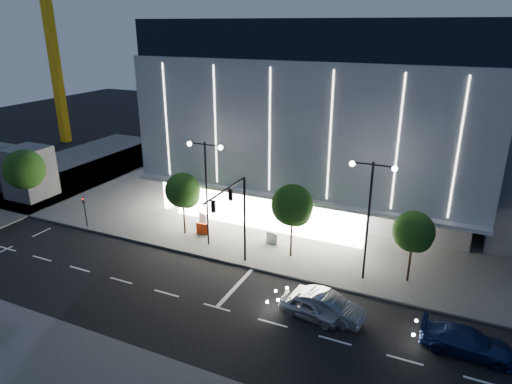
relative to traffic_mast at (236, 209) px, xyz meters
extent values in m
plane|color=black|center=(-1.00, -3.34, -5.03)|extent=(160.00, 160.00, 0.00)
cube|color=#474747|center=(4.00, 20.66, -4.95)|extent=(70.00, 40.00, 0.15)
cube|color=#474747|center=(-31.00, 6.66, -4.95)|extent=(16.00, 50.00, 0.15)
cube|color=#4C4C51|center=(2.00, 20.66, -3.03)|extent=(28.00, 21.00, 4.00)
cube|color=#9B9BA0|center=(2.00, 18.66, 4.47)|extent=(30.00, 25.00, 11.00)
cube|color=black|center=(2.00, 18.66, 11.47)|extent=(29.40, 24.50, 3.00)
cube|color=white|center=(-1.00, 7.36, -3.03)|extent=(18.00, 0.40, 3.60)
cube|color=white|center=(-11.80, 12.66, -3.03)|extent=(0.40, 10.00, 3.60)
cube|color=#9B9BA0|center=(2.00, 6.36, -0.93)|extent=(30.00, 2.00, 0.30)
cube|color=white|center=(2.00, 6.14, 4.47)|extent=(24.00, 0.06, 10.00)
cylinder|color=black|center=(0.00, 1.46, -1.53)|extent=(0.18, 0.18, 7.00)
cylinder|color=black|center=(0.00, -1.44, 1.97)|extent=(0.14, 5.80, 0.14)
cube|color=black|center=(0.00, -0.74, 1.37)|extent=(0.28, 0.18, 0.85)
cube|color=black|center=(0.00, -3.14, 1.37)|extent=(0.28, 0.18, 0.85)
sphere|color=#FF0C0C|center=(-0.12, -0.74, 1.67)|extent=(0.14, 0.14, 0.14)
cylinder|color=black|center=(-4.00, 2.66, -0.53)|extent=(0.16, 0.16, 9.00)
cylinder|color=black|center=(-4.70, 2.66, 3.77)|extent=(1.40, 0.10, 0.10)
cylinder|color=black|center=(-3.30, 2.66, 3.77)|extent=(1.40, 0.10, 0.10)
sphere|color=white|center=(-5.40, 2.66, 3.67)|extent=(0.36, 0.36, 0.36)
sphere|color=white|center=(-2.60, 2.66, 3.67)|extent=(0.36, 0.36, 0.36)
cylinder|color=black|center=(9.00, 2.66, -0.53)|extent=(0.16, 0.16, 9.00)
cylinder|color=black|center=(8.30, 2.66, 3.77)|extent=(1.40, 0.10, 0.10)
cylinder|color=black|center=(9.70, 2.66, 3.77)|extent=(1.40, 0.10, 0.10)
sphere|color=white|center=(7.60, 2.66, 3.67)|extent=(0.36, 0.36, 0.36)
sphere|color=white|center=(10.40, 2.66, 3.67)|extent=(0.36, 0.36, 0.36)
cylinder|color=black|center=(-16.00, 1.16, -3.53)|extent=(0.12, 0.12, 3.00)
cube|color=black|center=(-16.00, 1.16, -2.33)|extent=(0.22, 0.16, 0.55)
sphere|color=#FF0C0C|center=(-16.00, 1.05, -2.18)|extent=(0.10, 0.10, 0.10)
cube|color=gold|center=(-43.00, 24.66, 8.97)|extent=(1.20, 1.20, 28.00)
cylinder|color=black|center=(-7.00, 3.66, -3.14)|extent=(0.16, 0.16, 3.78)
sphere|color=#1A360E|center=(-7.00, 3.66, -0.82)|extent=(3.02, 3.02, 3.02)
sphere|color=#1A360E|center=(-6.70, 3.86, -1.36)|extent=(2.16, 2.16, 2.16)
sphere|color=#1A360E|center=(-7.25, 3.51, -1.14)|extent=(1.94, 1.94, 1.94)
cylinder|color=black|center=(3.00, 3.66, -3.00)|extent=(0.16, 0.16, 4.06)
sphere|color=#1A360E|center=(3.00, 3.66, -0.50)|extent=(3.25, 3.25, 3.25)
sphere|color=#1A360E|center=(3.30, 3.86, -1.08)|extent=(2.32, 2.32, 2.32)
sphere|color=#1A360E|center=(2.75, 3.51, -0.85)|extent=(2.09, 2.09, 2.09)
cylinder|color=black|center=(12.00, 3.66, -3.21)|extent=(0.16, 0.16, 3.64)
sphere|color=#1A360E|center=(12.00, 3.66, -0.97)|extent=(2.91, 2.91, 2.91)
sphere|color=#1A360E|center=(12.30, 3.86, -1.49)|extent=(2.08, 2.08, 2.08)
sphere|color=#1A360E|center=(11.75, 3.51, -1.28)|extent=(1.87, 1.87, 1.87)
imported|color=#B6B8BE|center=(6.94, -3.20, -4.32)|extent=(4.34, 2.23, 1.41)
imported|color=#9A9BA1|center=(7.85, -2.73, -4.24)|extent=(4.96, 2.26, 1.58)
imported|color=navy|center=(16.03, -2.74, -4.29)|extent=(5.11, 2.15, 1.47)
cube|color=#F1370D|center=(-5.52, 4.20, -4.38)|extent=(1.11, 0.30, 1.00)
cube|color=silver|center=(-6.58, 6.17, -4.38)|extent=(1.11, 0.68, 1.00)
cube|color=silver|center=(0.80, 5.11, -4.38)|extent=(1.13, 0.49, 1.00)
camera|label=1|loc=(14.08, -27.00, 12.58)|focal=32.00mm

